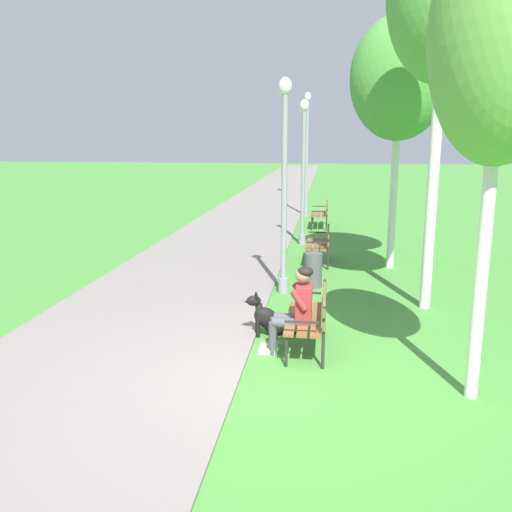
{
  "coord_description": "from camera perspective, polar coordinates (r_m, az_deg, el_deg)",
  "views": [
    {
      "loc": [
        0.62,
        -6.24,
        2.96
      ],
      "look_at": [
        -0.61,
        3.16,
        0.9
      ],
      "focal_mm": 38.14,
      "sensor_mm": 36.0,
      "label": 1
    }
  ],
  "objects": [
    {
      "name": "ground_plane",
      "position": [
        6.93,
        1.65,
        -13.01
      ],
      "size": [
        120.0,
        120.0,
        0.0
      ],
      "primitive_type": "plane",
      "color": "#478E38"
    },
    {
      "name": "park_bench_near",
      "position": [
        7.79,
        5.8,
        -6.11
      ],
      "size": [
        0.55,
        1.5,
        0.85
      ],
      "color": "brown",
      "rests_on": "ground"
    },
    {
      "name": "lamp_post_far",
      "position": [
        20.97,
        5.34,
        10.63
      ],
      "size": [
        0.24,
        0.24,
        4.61
      ],
      "color": "gray",
      "rests_on": "ground"
    },
    {
      "name": "lamp_post_near",
      "position": [
        10.28,
        2.98,
        7.4
      ],
      "size": [
        0.24,
        0.24,
        4.04
      ],
      "color": "gray",
      "rests_on": "ground"
    },
    {
      "name": "pedestrian_distant",
      "position": [
        30.79,
        2.98,
        8.29
      ],
      "size": [
        0.32,
        0.22,
        1.65
      ],
      "color": "#383842",
      "rests_on": "ground"
    },
    {
      "name": "paved_path",
      "position": [
        30.52,
        1.99,
        6.72
      ],
      "size": [
        3.76,
        60.0,
        0.04
      ],
      "primitive_type": "cube",
      "color": "gray",
      "rests_on": "ground"
    },
    {
      "name": "park_bench_mid",
      "position": [
        13.18,
        6.79,
        1.47
      ],
      "size": [
        0.55,
        1.5,
        0.85
      ],
      "color": "brown",
      "rests_on": "ground"
    },
    {
      "name": "litter_bin",
      "position": [
        11.04,
        6.02,
        -1.48
      ],
      "size": [
        0.36,
        0.36,
        0.7
      ],
      "primitive_type": "cylinder",
      "color": "#515156",
      "rests_on": "ground"
    },
    {
      "name": "lamp_post_mid",
      "position": [
        15.28,
        4.98,
        8.85
      ],
      "size": [
        0.24,
        0.24,
        3.99
      ],
      "color": "gray",
      "rests_on": "ground"
    },
    {
      "name": "dog_black",
      "position": [
        8.34,
        1.38,
        -6.64
      ],
      "size": [
        0.82,
        0.38,
        0.71
      ],
      "color": "black",
      "rests_on": "ground"
    },
    {
      "name": "person_seated_on_near_bench",
      "position": [
        7.57,
        4.21,
        -5.3
      ],
      "size": [
        0.74,
        0.49,
        1.25
      ],
      "color": "#4C4C51",
      "rests_on": "ground"
    },
    {
      "name": "park_bench_far",
      "position": [
        18.54,
        6.88,
        4.58
      ],
      "size": [
        0.55,
        1.5,
        0.85
      ],
      "color": "brown",
      "rests_on": "ground"
    },
    {
      "name": "birch_tree_third",
      "position": [
        12.81,
        14.83,
        17.51
      ],
      "size": [
        2.15,
        1.83,
        5.58
      ],
      "color": "silver",
      "rests_on": "ground"
    },
    {
      "name": "birch_tree_closest",
      "position": [
        6.46,
        24.52,
        20.55
      ],
      "size": [
        1.49,
        1.63,
        5.4
      ],
      "color": "silver",
      "rests_on": "ground"
    }
  ]
}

